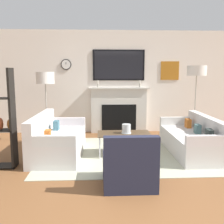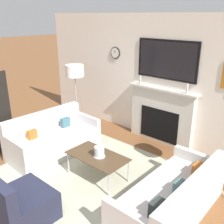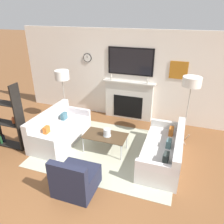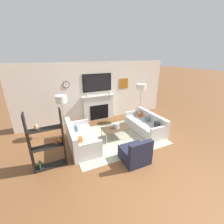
{
  "view_description": "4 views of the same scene",
  "coord_description": "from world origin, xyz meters",
  "px_view_note": "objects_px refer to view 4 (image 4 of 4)",
  "views": [
    {
      "loc": [
        -0.54,
        -2.66,
        1.62
      ],
      "look_at": [
        -0.26,
        2.77,
        0.79
      ],
      "focal_mm": 42.0,
      "sensor_mm": 36.0,
      "label": 1
    },
    {
      "loc": [
        2.7,
        -0.41,
        2.66
      ],
      "look_at": [
        -0.31,
        3.0,
        0.96
      ],
      "focal_mm": 42.0,
      "sensor_mm": 36.0,
      "label": 2
    },
    {
      "loc": [
        1.59,
        -1.87,
        3.18
      ],
      "look_at": [
        -0.05,
        2.83,
        0.83
      ],
      "focal_mm": 35.0,
      "sensor_mm": 36.0,
      "label": 3
    },
    {
      "loc": [
        -2.29,
        -2.12,
        2.99
      ],
      "look_at": [
        -0.07,
        2.6,
        0.98
      ],
      "focal_mm": 24.0,
      "sensor_mm": 36.0,
      "label": 4
    }
  ],
  "objects_px": {
    "coffee_table": "(116,129)",
    "floor_lamp_right": "(141,87)",
    "couch_left": "(81,139)",
    "floor_lamp_left": "(61,100)",
    "armchair": "(135,154)",
    "couch_right": "(145,125)",
    "shelf_unit": "(47,142)",
    "hurricane_candle": "(117,126)"
  },
  "relations": [
    {
      "from": "coffee_table",
      "to": "floor_lamp_right",
      "type": "bearing_deg",
      "value": 30.24
    },
    {
      "from": "couch_left",
      "to": "floor_lamp_left",
      "type": "xyz_separation_m",
      "value": [
        -0.38,
        0.99,
        1.19
      ]
    },
    {
      "from": "armchair",
      "to": "floor_lamp_right",
      "type": "xyz_separation_m",
      "value": [
        1.85,
        2.46,
        1.36
      ]
    },
    {
      "from": "floor_lamp_left",
      "to": "floor_lamp_right",
      "type": "xyz_separation_m",
      "value": [
        3.48,
        -0.0,
        0.16
      ]
    },
    {
      "from": "armchair",
      "to": "couch_right",
      "type": "bearing_deg",
      "value": 45.0
    },
    {
      "from": "couch_left",
      "to": "coffee_table",
      "type": "relative_size",
      "value": 1.75
    },
    {
      "from": "couch_right",
      "to": "shelf_unit",
      "type": "distance_m",
      "value": 3.84
    },
    {
      "from": "armchair",
      "to": "hurricane_candle",
      "type": "bearing_deg",
      "value": 85.63
    },
    {
      "from": "couch_left",
      "to": "couch_right",
      "type": "xyz_separation_m",
      "value": [
        2.72,
        -0.0,
        -0.02
      ]
    },
    {
      "from": "coffee_table",
      "to": "armchair",
      "type": "bearing_deg",
      "value": -92.62
    },
    {
      "from": "hurricane_candle",
      "to": "shelf_unit",
      "type": "xyz_separation_m",
      "value": [
        -2.4,
        -0.58,
        0.27
      ]
    },
    {
      "from": "couch_right",
      "to": "hurricane_candle",
      "type": "bearing_deg",
      "value": -178.07
    },
    {
      "from": "floor_lamp_right",
      "to": "shelf_unit",
      "type": "relative_size",
      "value": 1.05
    },
    {
      "from": "shelf_unit",
      "to": "hurricane_candle",
      "type": "bearing_deg",
      "value": 13.72
    },
    {
      "from": "floor_lamp_left",
      "to": "shelf_unit",
      "type": "height_order",
      "value": "shelf_unit"
    },
    {
      "from": "couch_left",
      "to": "floor_lamp_right",
      "type": "bearing_deg",
      "value": 17.7
    },
    {
      "from": "couch_left",
      "to": "shelf_unit",
      "type": "distance_m",
      "value": 1.31
    },
    {
      "from": "coffee_table",
      "to": "floor_lamp_left",
      "type": "distance_m",
      "value": 2.26
    },
    {
      "from": "couch_right",
      "to": "couch_left",
      "type": "bearing_deg",
      "value": 179.95
    },
    {
      "from": "couch_right",
      "to": "floor_lamp_right",
      "type": "bearing_deg",
      "value": 69.0
    },
    {
      "from": "couch_left",
      "to": "hurricane_candle",
      "type": "distance_m",
      "value": 1.38
    },
    {
      "from": "hurricane_candle",
      "to": "floor_lamp_right",
      "type": "distance_m",
      "value": 2.31
    },
    {
      "from": "coffee_table",
      "to": "hurricane_candle",
      "type": "xyz_separation_m",
      "value": [
        0.04,
        0.0,
        0.11
      ]
    },
    {
      "from": "armchair",
      "to": "floor_lamp_left",
      "type": "xyz_separation_m",
      "value": [
        -1.63,
        2.46,
        1.2
      ]
    },
    {
      "from": "couch_left",
      "to": "coffee_table",
      "type": "xyz_separation_m",
      "value": [
        1.32,
        -0.05,
        0.13
      ]
    },
    {
      "from": "couch_left",
      "to": "coffee_table",
      "type": "distance_m",
      "value": 1.33
    },
    {
      "from": "armchair",
      "to": "floor_lamp_left",
      "type": "bearing_deg",
      "value": 123.49
    },
    {
      "from": "couch_left",
      "to": "floor_lamp_right",
      "type": "height_order",
      "value": "floor_lamp_right"
    },
    {
      "from": "armchair",
      "to": "hurricane_candle",
      "type": "height_order",
      "value": "armchair"
    },
    {
      "from": "armchair",
      "to": "coffee_table",
      "type": "relative_size",
      "value": 0.76
    },
    {
      "from": "couch_right",
      "to": "floor_lamp_left",
      "type": "distance_m",
      "value": 3.47
    },
    {
      "from": "couch_right",
      "to": "floor_lamp_right",
      "type": "distance_m",
      "value": 1.73
    },
    {
      "from": "shelf_unit",
      "to": "couch_right",
      "type": "bearing_deg",
      "value": 9.53
    },
    {
      "from": "couch_right",
      "to": "armchair",
      "type": "height_order",
      "value": "armchair"
    },
    {
      "from": "floor_lamp_left",
      "to": "floor_lamp_right",
      "type": "bearing_deg",
      "value": -0.0
    },
    {
      "from": "coffee_table",
      "to": "shelf_unit",
      "type": "height_order",
      "value": "shelf_unit"
    },
    {
      "from": "couch_right",
      "to": "hurricane_candle",
      "type": "xyz_separation_m",
      "value": [
        -1.36,
        -0.05,
        0.25
      ]
    },
    {
      "from": "hurricane_candle",
      "to": "floor_lamp_right",
      "type": "height_order",
      "value": "floor_lamp_right"
    },
    {
      "from": "floor_lamp_left",
      "to": "couch_left",
      "type": "bearing_deg",
      "value": -69.17
    },
    {
      "from": "couch_left",
      "to": "floor_lamp_left",
      "type": "height_order",
      "value": "floor_lamp_left"
    },
    {
      "from": "shelf_unit",
      "to": "floor_lamp_right",
      "type": "bearing_deg",
      "value": 21.43
    },
    {
      "from": "coffee_table",
      "to": "floor_lamp_right",
      "type": "relative_size",
      "value": 0.58
    }
  ]
}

